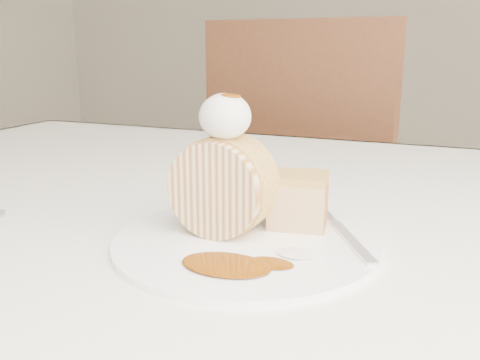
% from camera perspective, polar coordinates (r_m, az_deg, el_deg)
% --- Properties ---
extents(table, '(1.40, 0.90, 0.75)m').
position_cam_1_polar(table, '(0.63, 2.70, -10.53)').
color(table, silver).
rests_on(table, ground).
extents(chair_far, '(0.52, 0.52, 0.98)m').
position_cam_1_polar(chair_far, '(1.39, 7.72, -1.11)').
color(chair_far, brown).
rests_on(chair_far, ground).
extents(plate, '(0.27, 0.27, 0.01)m').
position_cam_1_polar(plate, '(0.49, 0.65, -6.63)').
color(plate, white).
rests_on(plate, table).
extents(roulade_slice, '(0.09, 0.05, 0.09)m').
position_cam_1_polar(roulade_slice, '(0.49, -1.85, -0.67)').
color(roulade_slice, beige).
rests_on(roulade_slice, plate).
extents(cake_chunk, '(0.06, 0.06, 0.04)m').
position_cam_1_polar(cake_chunk, '(0.52, 6.24, -2.49)').
color(cake_chunk, tan).
rests_on(cake_chunk, plate).
extents(whipped_cream, '(0.05, 0.05, 0.04)m').
position_cam_1_polar(whipped_cream, '(0.47, -1.59, 6.80)').
color(whipped_cream, silver).
rests_on(whipped_cream, roulade_slice).
extents(caramel_drizzle, '(0.02, 0.02, 0.01)m').
position_cam_1_polar(caramel_drizzle, '(0.47, -1.27, 9.55)').
color(caramel_drizzle, '#652E04').
rests_on(caramel_drizzle, whipped_cream).
extents(caramel_pool, '(0.08, 0.06, 0.00)m').
position_cam_1_polar(caramel_pool, '(0.43, -1.51, -9.00)').
color(caramel_pool, '#652E04').
rests_on(caramel_pool, plate).
extents(fork, '(0.09, 0.13, 0.00)m').
position_cam_1_polar(fork, '(0.49, 11.85, -6.43)').
color(fork, silver).
rests_on(fork, plate).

